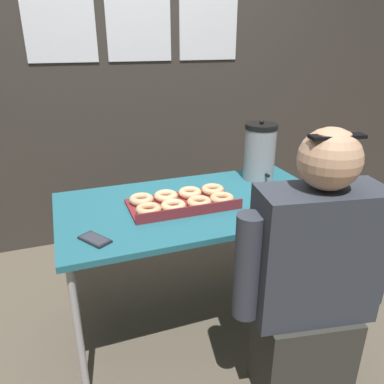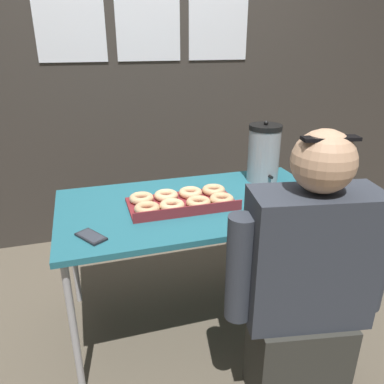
% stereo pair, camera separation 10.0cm
% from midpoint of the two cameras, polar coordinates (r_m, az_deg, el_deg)
% --- Properties ---
extents(ground_plane, '(12.00, 12.00, 0.00)m').
position_cam_midpoint_polar(ground_plane, '(2.31, 1.92, -18.18)').
color(ground_plane, brown).
extents(back_wall, '(6.00, 0.11, 2.73)m').
position_cam_midpoint_polar(back_wall, '(2.92, -5.66, 19.62)').
color(back_wall, '#38332D').
rests_on(back_wall, ground).
extents(folding_table, '(1.39, 0.76, 0.72)m').
position_cam_midpoint_polar(folding_table, '(1.94, 2.17, -2.82)').
color(folding_table, '#236675').
rests_on(folding_table, ground).
extents(donut_box, '(0.56, 0.30, 0.05)m').
position_cam_midpoint_polar(donut_box, '(1.88, -0.01, -1.34)').
color(donut_box, maroon).
rests_on(donut_box, folding_table).
extents(coffee_urn, '(0.19, 0.21, 0.35)m').
position_cam_midpoint_polar(coffee_urn, '(2.23, 12.16, 5.84)').
color(coffee_urn, '#939399').
rests_on(coffee_urn, folding_table).
extents(cell_phone, '(0.14, 0.16, 0.01)m').
position_cam_midpoint_polar(cell_phone, '(1.63, -13.43, -6.65)').
color(cell_phone, black).
rests_on(cell_phone, folding_table).
extents(person_seated, '(0.64, 0.33, 1.23)m').
position_cam_midpoint_polar(person_seated, '(1.61, 18.64, -14.18)').
color(person_seated, '#33332D').
rests_on(person_seated, ground).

